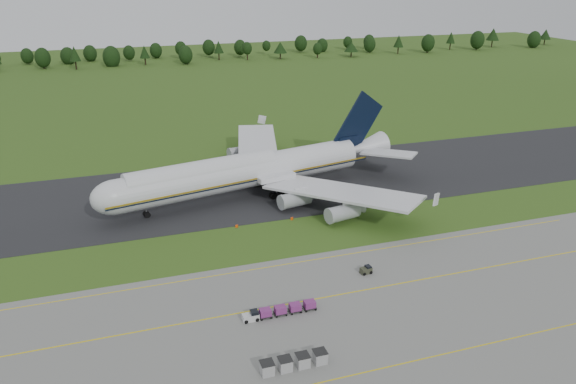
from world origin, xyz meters
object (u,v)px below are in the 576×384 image
object	(u,v)px
aircraft	(249,171)
uld_row	(294,362)
baggage_train	(279,311)
edge_markers	(292,219)
utility_cart	(366,270)

from	to	relation	value
aircraft	uld_row	world-z (taller)	aircraft
baggage_train	edge_markers	size ratio (longest dim) A/B	0.48
uld_row	edge_markers	world-z (taller)	uld_row
baggage_train	aircraft	bearing A→B (deg)	80.43
baggage_train	uld_row	bearing A→B (deg)	-98.03
utility_cart	edge_markers	size ratio (longest dim) A/B	0.09
aircraft	edge_markers	distance (m)	17.59
edge_markers	uld_row	bearing A→B (deg)	-108.33
utility_cart	edge_markers	bearing A→B (deg)	101.39
aircraft	utility_cart	xyz separation A→B (m)	(9.69, -40.53, -5.35)
uld_row	edge_markers	bearing A→B (deg)	71.67
utility_cart	aircraft	bearing A→B (deg)	103.45
utility_cart	baggage_train	bearing A→B (deg)	-158.12
baggage_train	utility_cart	xyz separation A→B (m)	(17.73, 7.12, -0.23)
baggage_train	uld_row	size ratio (longest dim) A/B	1.27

